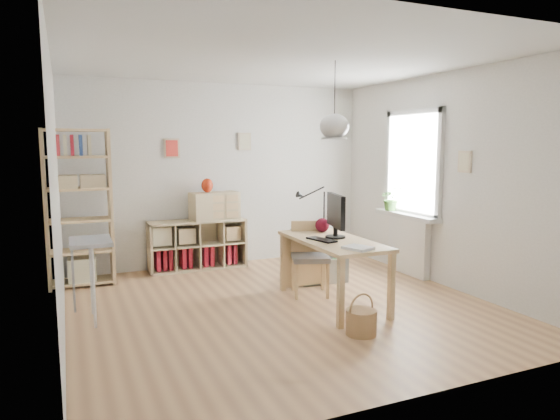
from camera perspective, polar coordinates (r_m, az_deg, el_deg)
name	(u,v)px	position (r m, az deg, el deg)	size (l,w,h in m)	color
ground	(282,306)	(5.71, 0.28, -10.92)	(4.50, 4.50, 0.00)	tan
room_shell	(334,126)	(5.53, 6.23, 9.49)	(4.50, 4.50, 4.50)	white
window_unit	(413,163)	(7.10, 15.01, 5.19)	(0.07, 1.16, 1.46)	white
radiator	(409,246)	(7.21, 14.48, -3.97)	(0.10, 0.80, 0.80)	white
windowsill	(407,215)	(7.11, 14.27, -0.61)	(0.22, 1.20, 0.06)	silver
desk	(333,247)	(5.65, 6.03, -4.27)	(0.70, 1.50, 0.75)	#D9B37D
cube_shelf	(196,248)	(7.40, -9.62, -4.35)	(1.40, 0.38, 0.72)	tan
tall_bookshelf	(78,202)	(6.80, -22.09, 0.90)	(0.80, 0.38, 2.00)	#D9B37D
side_table	(84,258)	(5.43, -21.48, -5.11)	(0.40, 0.55, 0.85)	gray
chair	(310,253)	(6.07, 3.41, -4.94)	(0.54, 0.54, 0.87)	gray
wicker_basket	(361,321)	(4.93, 9.27, -12.43)	(0.30, 0.29, 0.41)	olive
storage_chest	(319,263)	(6.76, 4.47, -6.09)	(0.69, 0.77, 0.67)	#B6B6B2
monitor	(336,213)	(5.68, 6.39, -0.39)	(0.23, 0.57, 0.50)	black
keyboard	(322,240)	(5.54, 4.77, -3.40)	(0.14, 0.37, 0.02)	black
task_lamp	(310,203)	(6.12, 3.46, 0.77)	(0.47, 0.17, 0.50)	black
yarn_ball	(322,225)	(6.06, 4.85, -1.73)	(0.17, 0.17, 0.17)	#510A1E
paper_tray	(358,248)	(5.13, 8.91, -4.30)	(0.22, 0.27, 0.03)	silver
drawer_chest	(215,206)	(7.33, -7.49, 0.49)	(0.69, 0.32, 0.40)	tan
red_vase	(207,185)	(7.27, -8.32, 2.79)	(0.17, 0.17, 0.20)	#A6240D
potted_plant	(392,199)	(7.33, 12.63, 1.29)	(0.31, 0.27, 0.35)	#3A6D29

